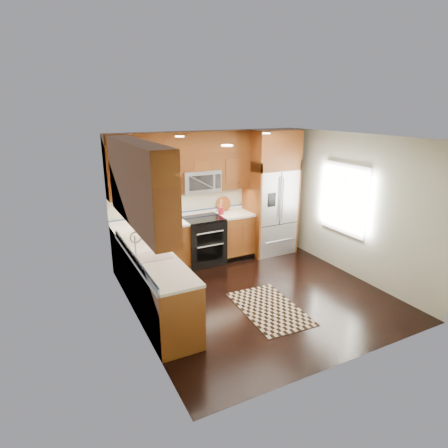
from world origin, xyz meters
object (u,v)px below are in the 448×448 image
refrigerator (271,193)px  rug (269,308)px  knife_block (151,216)px  utensil_crock (221,209)px  range (203,241)px

refrigerator → rug: refrigerator is taller
rug → knife_block: size_ratio=4.48×
rug → knife_block: bearing=119.5°
refrigerator → rug: bearing=-123.1°
rug → utensil_crock: utensil_crock is taller
range → knife_block: knife_block is taller
range → utensil_crock: (0.44, 0.08, 0.58)m
refrigerator → rug: size_ratio=1.82×
refrigerator → utensil_crock: refrigerator is taller
knife_block → utensil_crock: knife_block is taller
knife_block → range: bearing=-9.5°
utensil_crock → refrigerator: bearing=-6.1°
rug → utensil_crock: 2.48m
refrigerator → knife_block: refrigerator is taller
refrigerator → utensil_crock: 1.15m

